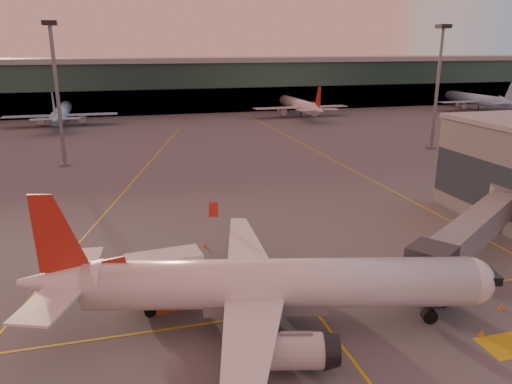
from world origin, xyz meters
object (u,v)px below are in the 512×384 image
object	(u,v)px
pushback_tug	(460,263)
main_airplane	(263,286)
gpu_cart	(412,289)
catering_truck	(166,277)

from	to	relation	value
pushback_tug	main_airplane	bearing A→B (deg)	-165.43
main_airplane	gpu_cart	bearing A→B (deg)	20.25
catering_truck	main_airplane	bearing A→B (deg)	-44.20
main_airplane	pushback_tug	size ratio (longest dim) A/B	10.53
catering_truck	gpu_cart	distance (m)	21.80
pushback_tug	catering_truck	bearing A→B (deg)	-179.22
main_airplane	gpu_cart	xyz separation A→B (m)	(14.37, 1.59, -3.08)
pushback_tug	gpu_cart	bearing A→B (deg)	-154.09
catering_truck	pushback_tug	distance (m)	28.86
main_airplane	catering_truck	bearing A→B (deg)	155.87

